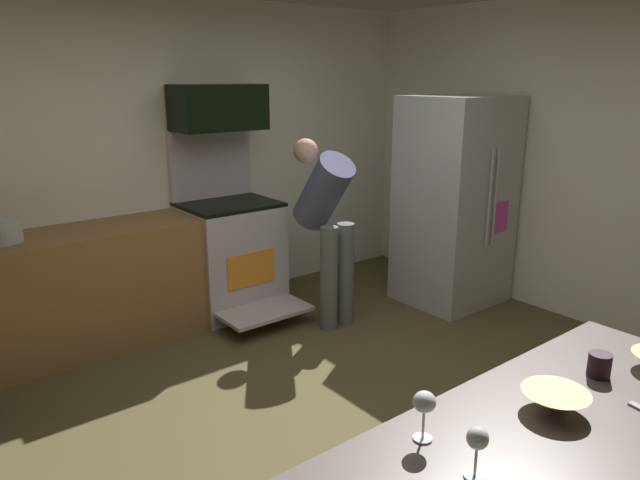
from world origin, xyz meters
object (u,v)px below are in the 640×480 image
object	(u,v)px
wine_glass_near	(477,442)
stock_pot	(2,232)
microwave	(219,107)
wine_glass_mid	(424,404)
mixing_bowl_prep	(555,401)
refrigerator	(455,202)
mug_coffee	(600,365)
person_cook	(327,218)
oven_range	(231,253)

from	to	relation	value
wine_glass_near	stock_pot	bearing A→B (deg)	98.83
stock_pot	microwave	bearing A→B (deg)	2.70
wine_glass_near	wine_glass_mid	distance (m)	0.21
wine_glass_mid	stock_pot	world-z (taller)	wine_glass_mid
wine_glass_near	wine_glass_mid	size ratio (longest dim) A/B	0.96
mixing_bowl_prep	wine_glass_mid	xyz separation A→B (m)	(-0.46, 0.16, 0.08)
refrigerator	mug_coffee	size ratio (longest dim) A/B	20.08
refrigerator	person_cook	world-z (taller)	refrigerator
person_cook	stock_pot	distance (m)	2.30
oven_range	mixing_bowl_prep	xyz separation A→B (m)	(-0.69, -3.36, 0.42)
microwave	mixing_bowl_prep	xyz separation A→B (m)	(-0.69, -3.46, -0.79)
microwave	person_cook	size ratio (longest dim) A/B	0.50
mug_coffee	stock_pot	xyz separation A→B (m)	(-1.35, 3.35, 0.03)
microwave	person_cook	distance (m)	1.26
refrigerator	wine_glass_mid	size ratio (longest dim) A/B	11.23
person_cook	refrigerator	bearing A→B (deg)	-14.46
wine_glass_near	mug_coffee	xyz separation A→B (m)	(0.82, 0.07, -0.07)
person_cook	wine_glass_near	world-z (taller)	person_cook
mug_coffee	mixing_bowl_prep	bearing A→B (deg)	-176.02
person_cook	wine_glass_mid	bearing A→B (deg)	-123.27
oven_range	stock_pot	xyz separation A→B (m)	(-1.70, 0.01, 0.46)
microwave	mixing_bowl_prep	size ratio (longest dim) A/B	3.34
person_cook	mug_coffee	xyz separation A→B (m)	(-0.83, -2.63, 0.06)
wine_glass_mid	mug_coffee	distance (m)	0.82
wine_glass_mid	mug_coffee	bearing A→B (deg)	-9.70
refrigerator	microwave	bearing A→B (deg)	146.47
person_cook	mug_coffee	bearing A→B (deg)	-107.52
refrigerator	stock_pot	xyz separation A→B (m)	(-3.38, 1.03, 0.07)
mixing_bowl_prep	oven_range	bearing A→B (deg)	78.44
oven_range	stock_pot	bearing A→B (deg)	179.52
oven_range	mug_coffee	world-z (taller)	oven_range
refrigerator	mug_coffee	bearing A→B (deg)	-131.15
person_cook	wine_glass_mid	distance (m)	2.98
refrigerator	stock_pot	world-z (taller)	refrigerator
person_cook	oven_range	bearing A→B (deg)	124.25
person_cook	wine_glass_mid	world-z (taller)	person_cook
person_cook	mixing_bowl_prep	distance (m)	2.90
oven_range	microwave	bearing A→B (deg)	90.00
wine_glass_near	mug_coffee	bearing A→B (deg)	4.83
oven_range	wine_glass_near	world-z (taller)	oven_range
refrigerator	wine_glass_mid	bearing A→B (deg)	-142.38
refrigerator	wine_glass_near	size ratio (longest dim) A/B	11.64
oven_range	stock_pot	size ratio (longest dim) A/B	6.27
mug_coffee	wine_glass_mid	bearing A→B (deg)	170.30
microwave	person_cook	bearing A→B (deg)	-58.99
mixing_bowl_prep	person_cook	bearing A→B (deg)	66.15
mixing_bowl_prep	mug_coffee	world-z (taller)	mug_coffee
wine_glass_mid	mug_coffee	world-z (taller)	wine_glass_mid
microwave	mug_coffee	xyz separation A→B (m)	(-0.35, -3.43, -0.78)
refrigerator	wine_glass_mid	distance (m)	3.58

